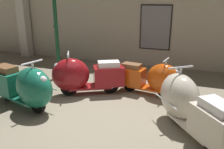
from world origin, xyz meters
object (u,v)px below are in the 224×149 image
object	(u,v)px
scooter_1	(83,76)
lamppost	(56,23)
scooter_3	(189,105)
scooter_0	(25,86)
scooter_2	(153,79)

from	to	relation	value
scooter_1	lamppost	bearing A→B (deg)	-66.77
scooter_3	scooter_0	bearing A→B (deg)	56.01
scooter_0	scooter_2	world-z (taller)	scooter_0
scooter_0	scooter_1	distance (m)	1.38
scooter_3	lamppost	distance (m)	4.47
scooter_1	scooter_3	world-z (taller)	scooter_3
scooter_2	scooter_3	xyz separation A→B (m)	(0.89, -1.42, 0.08)
scooter_1	scooter_2	world-z (taller)	scooter_1
scooter_0	scooter_1	xyz separation A→B (m)	(0.80, 1.13, -0.02)
scooter_0	scooter_1	bearing A→B (deg)	70.01
scooter_0	scooter_3	xyz separation A→B (m)	(3.34, 0.24, 0.01)
scooter_2	scooter_0	bearing A→B (deg)	-137.33
scooter_0	scooter_3	size ratio (longest dim) A/B	1.06
scooter_2	scooter_3	size ratio (longest dim) A/B	0.91
scooter_1	scooter_3	distance (m)	2.69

